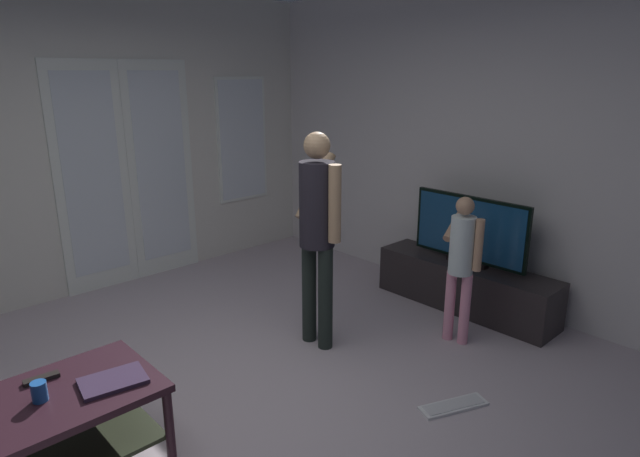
% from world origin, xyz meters
% --- Properties ---
extents(ground_plane, '(5.63, 5.25, 0.02)m').
position_xyz_m(ground_plane, '(0.00, 0.00, -0.01)').
color(ground_plane, '#B7A8B1').
extents(wall_back_with_doors, '(5.63, 0.09, 2.78)m').
position_xyz_m(wall_back_with_doors, '(0.10, 2.59, 1.35)').
color(wall_back_with_doors, silver).
rests_on(wall_back_with_doors, ground_plane).
extents(wall_right_plain, '(0.06, 5.25, 2.75)m').
position_xyz_m(wall_right_plain, '(2.78, 0.00, 1.37)').
color(wall_right_plain, silver).
rests_on(wall_right_plain, ground_plane).
extents(coffee_table, '(1.06, 0.64, 0.48)m').
position_xyz_m(coffee_table, '(-0.86, 0.19, 0.35)').
color(coffee_table, black).
rests_on(coffee_table, ground_plane).
extents(tv_stand, '(0.40, 1.60, 0.41)m').
position_xyz_m(tv_stand, '(2.47, -0.09, 0.21)').
color(tv_stand, '#292324').
rests_on(tv_stand, ground_plane).
extents(flat_screen_tv, '(0.08, 1.05, 0.59)m').
position_xyz_m(flat_screen_tv, '(2.46, -0.09, 0.71)').
color(flat_screen_tv, black).
rests_on(flat_screen_tv, tv_stand).
extents(person_adult, '(0.49, 0.45, 1.61)m').
position_xyz_m(person_adult, '(1.10, 0.33, 0.96)').
color(person_adult, '#202824').
rests_on(person_adult, ground_plane).
extents(person_child, '(0.47, 0.37, 1.14)m').
position_xyz_m(person_child, '(1.91, -0.37, 0.69)').
color(person_child, pink).
rests_on(person_child, ground_plane).
extents(loose_keyboard, '(0.46, 0.29, 0.02)m').
position_xyz_m(loose_keyboard, '(1.15, -0.85, 0.01)').
color(loose_keyboard, white).
rests_on(loose_keyboard, ground_plane).
extents(laptop_closed, '(0.35, 0.27, 0.02)m').
position_xyz_m(laptop_closed, '(-0.55, 0.09, 0.49)').
color(laptop_closed, '#372941').
rests_on(laptop_closed, coffee_table).
extents(cup_near_edge, '(0.07, 0.07, 0.10)m').
position_xyz_m(cup_near_edge, '(-0.87, 0.18, 0.53)').
color(cup_near_edge, '#1D509F').
rests_on(cup_near_edge, coffee_table).
extents(tv_remote_black, '(0.17, 0.06, 0.02)m').
position_xyz_m(tv_remote_black, '(-0.81, 0.37, 0.49)').
color(tv_remote_black, black).
rests_on(tv_remote_black, coffee_table).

